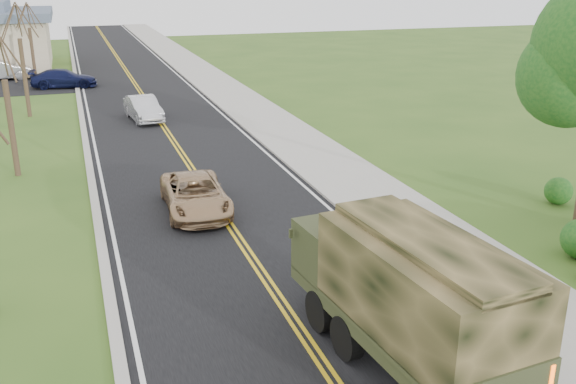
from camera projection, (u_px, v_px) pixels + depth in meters
name	position (u px, v px, depth m)	size (l,w,h in m)	color
road	(140.00, 92.00, 44.84)	(8.00, 120.00, 0.01)	black
curb_right	(199.00, 88.00, 46.08)	(0.30, 120.00, 0.12)	#9E998E
sidewalk_right	(223.00, 87.00, 46.61)	(3.20, 120.00, 0.10)	#9E998E
curb_left	(78.00, 95.00, 43.57)	(0.30, 120.00, 0.10)	#9E998E
bare_tree_b	(10.00, 117.00, 25.80)	(1.83, 2.14, 5.73)	#38281C
bare_tree_c	(24.00, 68.00, 36.44)	(2.04, 2.39, 6.42)	#38281C
bare_tree_d	(32.00, 49.00, 47.26)	(1.88, 2.20, 5.91)	#38281C
military_truck	(407.00, 289.00, 13.21)	(2.84, 6.61, 3.21)	black
suv_champagne	(195.00, 194.00, 22.42)	(2.09, 4.53, 1.26)	tan
sedan_silver	(143.00, 108.00, 36.18)	(1.43, 4.09, 1.35)	#BCBCC1
lot_car_silver	(1.00, 70.00, 49.51)	(1.60, 4.59, 1.51)	#ACABB0
lot_car_navy	(64.00, 78.00, 46.28)	(1.87, 4.59, 1.33)	#0F1337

